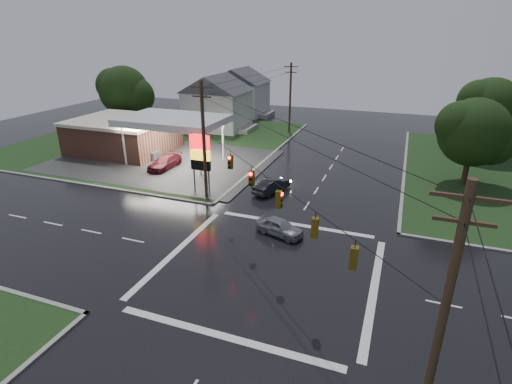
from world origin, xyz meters
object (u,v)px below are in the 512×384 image
(house_near, at_px, (217,101))
(house_far, at_px, (240,91))
(tree_nw_behind, at_px, (125,91))
(tree_ne_near, at_px, (475,133))
(utility_pole_n, at_px, (290,97))
(gas_station, at_px, (130,134))
(tree_ne_far, at_px, (491,108))
(car_crossing, at_px, (280,227))
(car_pump, at_px, (165,162))
(car_north, at_px, (271,185))
(pylon_sign, at_px, (200,154))
(utility_pole_se, at_px, (442,323))
(utility_pole_nw, at_px, (204,140))

(house_near, bearing_deg, house_far, 94.76)
(house_far, distance_m, tree_nw_behind, 21.65)
(house_near, distance_m, tree_ne_near, 37.80)
(utility_pole_n, relative_size, house_near, 0.95)
(gas_station, relative_size, house_near, 2.37)
(tree_ne_near, height_order, tree_ne_far, tree_ne_far)
(tree_ne_near, distance_m, tree_ne_far, 12.39)
(car_crossing, bearing_deg, tree_ne_far, -14.01)
(utility_pole_n, distance_m, car_crossing, 34.62)
(tree_ne_far, relative_size, car_pump, 1.93)
(utility_pole_n, height_order, car_north, utility_pole_n)
(tree_ne_near, relative_size, car_pump, 1.77)
(car_pump, bearing_deg, pylon_sign, -31.61)
(gas_station, distance_m, tree_ne_near, 40.00)
(utility_pole_n, bearing_deg, gas_station, -131.47)
(tree_ne_far, bearing_deg, tree_ne_near, -104.07)
(gas_station, xyz_separation_m, utility_pole_n, (16.18, 18.30, 2.92))
(tree_ne_far, xyz_separation_m, car_north, (-21.29, -20.91, -5.45))
(pylon_sign, relative_size, tree_ne_far, 0.61)
(gas_station, distance_m, tree_ne_far, 45.29)
(house_near, bearing_deg, utility_pole_n, 9.91)
(house_far, bearing_deg, tree_ne_far, -19.71)
(car_north, distance_m, car_pump, 14.13)
(car_crossing, bearing_deg, tree_ne_near, -23.41)
(utility_pole_se, xyz_separation_m, tree_nw_behind, (-43.34, 39.49, 0.46))
(utility_pole_se, distance_m, tree_nw_behind, 58.64)
(gas_station, bearing_deg, car_north, -17.07)
(car_north, bearing_deg, tree_nw_behind, -9.75)
(utility_pole_se, bearing_deg, utility_pole_n, 111.80)
(car_pump, bearing_deg, house_near, 100.73)
(car_crossing, bearing_deg, gas_station, 76.76)
(tree_ne_far, distance_m, car_crossing, 34.61)
(utility_pole_se, xyz_separation_m, tree_ne_near, (4.64, 31.49, -0.16))
(utility_pole_n, distance_m, tree_nw_behind, 25.63)
(house_far, xyz_separation_m, car_north, (17.81, -34.92, -3.68))
(car_north, bearing_deg, utility_pole_se, 141.03)
(utility_pole_se, xyz_separation_m, car_crossing, (-10.20, 14.36, -5.05))
(house_far, height_order, tree_nw_behind, tree_nw_behind)
(house_far, height_order, car_north, house_far)
(pylon_sign, bearing_deg, car_crossing, -29.92)
(utility_pole_nw, relative_size, tree_ne_far, 1.12)
(pylon_sign, height_order, car_pump, pylon_sign)
(utility_pole_nw, bearing_deg, utility_pole_se, -45.00)
(utility_pole_nw, height_order, tree_ne_near, utility_pole_nw)
(utility_pole_n, xyz_separation_m, car_north, (5.36, -24.92, -4.74))
(pylon_sign, distance_m, utility_pole_n, 27.56)
(utility_pole_n, distance_m, car_pump, 24.41)
(car_pump, bearing_deg, car_crossing, -29.24)
(tree_nw_behind, bearing_deg, car_pump, -42.28)
(house_near, height_order, house_far, same)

